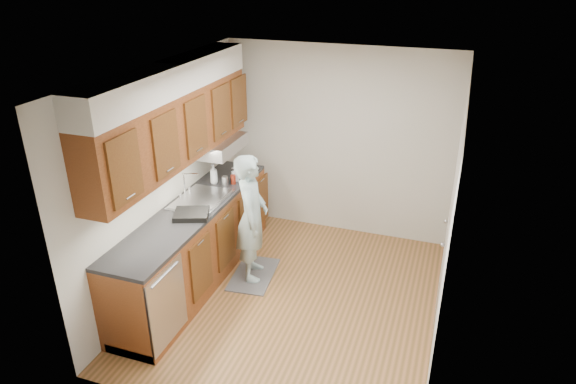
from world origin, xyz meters
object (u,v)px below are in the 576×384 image
(soap_bottle_a, at_px, (214,174))
(soap_bottle_b, at_px, (235,174))
(soda_can, at_px, (233,179))
(soap_bottle_c, at_px, (239,169))
(steel_can, at_px, (225,181))
(person, at_px, (251,210))
(dish_rack, at_px, (191,214))

(soap_bottle_a, relative_size, soap_bottle_b, 1.43)
(soap_bottle_a, distance_m, soda_can, 0.24)
(soap_bottle_b, xyz_separation_m, soap_bottle_c, (-0.03, 0.18, -0.00))
(soda_can, bearing_deg, soap_bottle_a, -164.15)
(soap_bottle_a, relative_size, steel_can, 1.96)
(soap_bottle_a, relative_size, soda_can, 2.24)
(soap_bottle_a, bearing_deg, soap_bottle_c, 61.70)
(person, xyz_separation_m, soap_bottle_b, (-0.44, 0.54, 0.16))
(soap_bottle_c, distance_m, steel_can, 0.37)
(soap_bottle_a, height_order, steel_can, soap_bottle_a)
(person, distance_m, soap_bottle_c, 0.88)
(soap_bottle_a, xyz_separation_m, soap_bottle_c, (0.18, 0.34, -0.04))
(person, xyz_separation_m, soap_bottle_c, (-0.47, 0.72, 0.15))
(soda_can, distance_m, dish_rack, 0.94)
(soap_bottle_a, distance_m, dish_rack, 0.89)
(person, relative_size, steel_can, 13.38)
(person, bearing_deg, steel_can, 37.35)
(soap_bottle_b, distance_m, soda_can, 0.10)
(soap_bottle_c, height_order, steel_can, soap_bottle_c)
(soda_can, relative_size, dish_rack, 0.31)
(steel_can, bearing_deg, soap_bottle_a, 167.01)
(soap_bottle_a, bearing_deg, dish_rack, -79.15)
(person, distance_m, soda_can, 0.63)
(soap_bottle_b, relative_size, soap_bottle_c, 1.03)
(soap_bottle_b, relative_size, dish_rack, 0.49)
(soap_bottle_b, height_order, steel_can, soap_bottle_b)
(soap_bottle_a, xyz_separation_m, soda_can, (0.23, 0.06, -0.07))
(soda_can, bearing_deg, dish_rack, -93.57)
(soap_bottle_c, relative_size, dish_rack, 0.48)
(soap_bottle_b, bearing_deg, dish_rack, -92.28)
(soap_bottle_b, relative_size, soda_can, 1.57)
(soap_bottle_c, distance_m, soda_can, 0.28)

